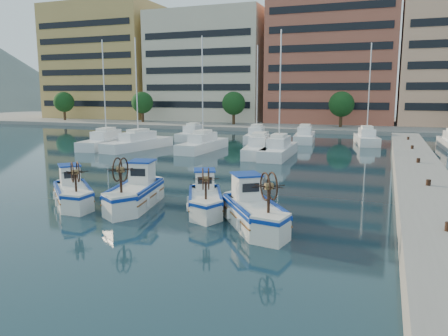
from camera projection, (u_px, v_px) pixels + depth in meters
ground at (146, 214)px, 21.42m from camera, size 300.00×300.00×0.00m
quay at (424, 189)px, 24.25m from camera, size 3.00×60.00×1.20m
waterfront at (380, 63)px, 76.50m from camera, size 180.00×40.00×25.60m
yacht_marina at (251, 143)px, 47.96m from camera, size 38.78×22.55×11.50m
fishing_boat_a at (73, 191)px, 23.26m from camera, size 3.94×3.91×2.54m
fishing_boat_b at (136, 191)px, 22.84m from camera, size 2.73×4.73×2.86m
fishing_boat_c at (205, 197)px, 21.91m from camera, size 3.02×4.12×2.48m
fishing_boat_d at (253, 209)px, 19.32m from camera, size 3.92×4.54×2.79m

